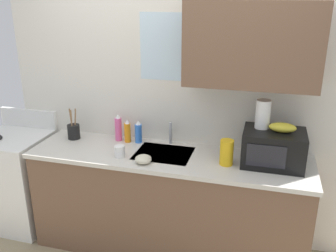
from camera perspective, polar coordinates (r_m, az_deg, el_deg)
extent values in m
cube|color=silver|center=(3.21, 1.68, 3.72)|extent=(3.08, 0.10, 2.50)
cube|color=brown|center=(2.81, 12.90, 12.19)|extent=(0.98, 0.32, 0.62)
cube|color=silver|center=(3.08, 0.79, 12.10)|extent=(0.56, 0.02, 0.55)
cube|color=brown|center=(3.23, 0.00, -12.05)|extent=(2.28, 0.60, 0.86)
cube|color=beige|center=(3.02, 0.00, -4.78)|extent=(2.31, 0.63, 0.03)
cube|color=#9EA0A5|center=(3.07, -0.68, -5.43)|extent=(0.46, 0.38, 0.14)
cylinder|color=#B2B5BA|center=(3.20, 0.41, -1.10)|extent=(0.03, 0.03, 0.19)
cube|color=white|center=(3.85, -22.21, -7.79)|extent=(0.60, 0.60, 0.90)
cube|color=white|center=(3.86, -20.78, 1.15)|extent=(0.60, 0.04, 0.18)
cube|color=black|center=(2.91, 16.00, -3.27)|extent=(0.46, 0.34, 0.27)
cube|color=black|center=(2.75, 14.93, -4.56)|extent=(0.28, 0.01, 0.17)
ellipsoid|color=gold|center=(2.85, 17.31, -0.22)|extent=(0.20, 0.11, 0.07)
cylinder|color=white|center=(2.88, 14.48, 1.78)|extent=(0.11, 0.11, 0.22)
cylinder|color=blue|center=(3.24, -4.61, -1.16)|extent=(0.06, 0.06, 0.17)
cone|color=white|center=(3.21, -4.65, 0.52)|extent=(0.05, 0.05, 0.04)
cylinder|color=orange|center=(3.26, -6.29, -1.03)|extent=(0.06, 0.06, 0.17)
cone|color=white|center=(3.22, -6.36, 0.69)|extent=(0.04, 0.04, 0.04)
cylinder|color=#E55999|center=(3.30, -7.68, -0.50)|extent=(0.06, 0.06, 0.21)
cone|color=white|center=(3.26, -7.78, 1.51)|extent=(0.05, 0.05, 0.04)
cylinder|color=gold|center=(2.85, 9.06, -4.06)|extent=(0.10, 0.10, 0.20)
cylinder|color=white|center=(2.98, -7.48, -3.90)|extent=(0.08, 0.08, 0.09)
cylinder|color=black|center=(3.43, -14.39, -0.85)|extent=(0.11, 0.11, 0.13)
cylinder|color=olive|center=(3.41, -14.74, 0.68)|extent=(0.02, 0.02, 0.24)
cylinder|color=olive|center=(3.40, -14.18, 0.65)|extent=(0.02, 0.03, 0.24)
cylinder|color=olive|center=(3.38, -14.68, 0.49)|extent=(0.02, 0.03, 0.24)
ellipsoid|color=beige|center=(2.86, -3.85, -5.15)|extent=(0.13, 0.13, 0.06)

